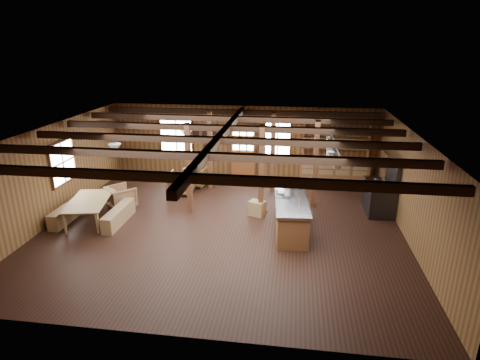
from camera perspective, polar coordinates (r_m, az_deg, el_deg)
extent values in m
cube|color=black|center=(11.52, -2.48, -6.87)|extent=(10.00, 9.00, 0.02)
cube|color=black|center=(10.60, -2.69, 6.98)|extent=(10.00, 9.00, 0.02)
cube|color=#533517|center=(12.84, -25.16, 0.80)|extent=(0.02, 9.00, 2.80)
cube|color=#533517|center=(11.25, 23.41, -1.37)|extent=(0.02, 9.00, 2.80)
cube|color=#533517|center=(15.26, 0.47, 5.30)|extent=(10.00, 0.02, 2.80)
cube|color=#533517|center=(7.00, -9.37, -12.38)|extent=(10.00, 0.02, 2.80)
cube|color=black|center=(7.34, -7.63, 0.28)|extent=(9.80, 0.12, 0.18)
cube|color=black|center=(8.73, -5.06, 3.41)|extent=(9.80, 0.12, 0.18)
cube|color=black|center=(10.15, -3.20, 5.68)|extent=(9.80, 0.12, 0.18)
cube|color=black|center=(11.59, -1.78, 7.37)|extent=(9.80, 0.12, 0.18)
cube|color=black|center=(13.04, -0.67, 8.69)|extent=(9.80, 0.12, 0.18)
cube|color=black|center=(14.31, 0.11, 9.62)|extent=(9.80, 0.12, 0.18)
cube|color=black|center=(10.63, -2.68, 6.29)|extent=(0.18, 8.82, 0.18)
cube|color=#4B2A15|center=(12.17, -7.30, 1.56)|extent=(0.15, 0.15, 2.80)
cube|color=#4B2A15|center=(14.17, -4.24, 4.18)|extent=(0.15, 0.15, 2.80)
cube|color=#4B2A15|center=(11.80, 3.08, 1.13)|extent=(0.15, 0.15, 2.80)
cube|color=#4B2A15|center=(13.89, 4.69, 3.86)|extent=(0.15, 0.15, 2.80)
cube|color=#4B2A15|center=(12.73, 10.67, 2.18)|extent=(0.15, 0.15, 2.80)
cube|color=brown|center=(15.43, 0.43, 2.18)|extent=(0.90, 0.06, 1.10)
cube|color=#4B2A15|center=(15.36, -1.34, 4.04)|extent=(0.06, 0.08, 2.10)
cube|color=#4B2A15|center=(15.24, 2.23, 3.91)|extent=(0.06, 0.08, 2.10)
cube|color=#4B2A15|center=(15.05, 0.45, 7.91)|extent=(1.02, 0.08, 0.06)
cube|color=white|center=(15.17, 0.44, 5.80)|extent=(0.84, 0.02, 0.90)
cube|color=white|center=(15.71, -9.06, 6.21)|extent=(1.20, 0.02, 1.20)
cube|color=#4B2A15|center=(15.71, -9.06, 6.21)|extent=(1.32, 0.06, 1.32)
cube|color=white|center=(15.06, 5.38, 5.81)|extent=(0.90, 0.02, 1.20)
cube|color=#4B2A15|center=(15.06, 5.38, 5.81)|extent=(1.02, 0.06, 1.32)
cube|color=white|center=(13.16, -23.95, 2.30)|extent=(0.02, 1.20, 1.20)
cube|color=#4B2A15|center=(13.16, -23.95, 2.30)|extent=(0.14, 1.24, 1.32)
cube|color=beige|center=(15.34, -4.41, 6.85)|extent=(0.50, 0.03, 0.40)
cube|color=black|center=(15.33, -4.41, 6.85)|extent=(0.55, 0.02, 0.45)
cube|color=beige|center=(15.50, -6.58, 6.53)|extent=(0.35, 0.03, 0.45)
cube|color=black|center=(15.49, -6.59, 6.52)|extent=(0.40, 0.02, 0.50)
cube|color=beige|center=(15.45, -4.36, 5.04)|extent=(0.40, 0.03, 0.30)
cube|color=black|center=(15.44, -4.37, 5.03)|extent=(0.45, 0.02, 0.35)
cube|color=brown|center=(15.17, 13.15, 0.98)|extent=(2.50, 0.55, 0.90)
cube|color=olive|center=(15.01, 13.29, 2.70)|extent=(2.55, 0.60, 0.06)
cube|color=brown|center=(14.96, 13.40, 4.50)|extent=(2.30, 0.35, 0.04)
cube|color=brown|center=(14.88, 13.50, 5.81)|extent=(2.30, 0.35, 0.04)
cube|color=brown|center=(14.81, 13.61, 7.12)|extent=(2.30, 0.35, 0.04)
cube|color=brown|center=(14.81, 9.05, 6.03)|extent=(0.04, 0.35, 1.40)
cube|color=brown|center=(15.04, 17.88, 5.55)|extent=(0.04, 0.35, 1.40)
cylinder|color=#2B2B2E|center=(11.57, -17.52, 5.95)|extent=(0.02, 0.02, 0.45)
cone|color=white|center=(11.65, -17.37, 4.40)|extent=(0.36, 0.36, 0.22)
cylinder|color=#2B2B2E|center=(12.89, -7.68, 7.93)|extent=(0.02, 0.02, 0.45)
cone|color=white|center=(12.96, -7.61, 6.52)|extent=(0.36, 0.36, 0.22)
cylinder|color=#2B2B2E|center=(10.83, 13.32, 5.33)|extent=(0.04, 3.00, 0.04)
cylinder|color=#2B2B2E|center=(9.54, 13.71, 2.95)|extent=(0.01, 0.01, 0.17)
cylinder|color=silver|center=(9.59, 13.64, 2.05)|extent=(0.19, 0.19, 0.14)
cylinder|color=#2B2B2E|center=(9.99, 14.07, 3.62)|extent=(0.01, 0.01, 0.18)
cylinder|color=#2B2B2E|center=(10.03, 14.00, 2.75)|extent=(0.20, 0.20, 0.14)
cylinder|color=#2B2B2E|center=(10.40, 13.05, 4.38)|extent=(0.01, 0.01, 0.15)
cylinder|color=silver|center=(10.44, 12.99, 3.61)|extent=(0.27, 0.27, 0.14)
cylinder|color=#2B2B2E|center=(10.84, 12.84, 4.86)|extent=(0.01, 0.01, 0.19)
cylinder|color=#2B2B2E|center=(10.88, 12.77, 4.01)|extent=(0.23, 0.23, 0.14)
cylinder|color=#2B2B2E|center=(11.29, 12.99, 5.26)|extent=(0.01, 0.01, 0.25)
cylinder|color=silver|center=(11.34, 12.92, 4.31)|extent=(0.24, 0.24, 0.14)
cylinder|color=#2B2B2E|center=(11.73, 12.86, 5.76)|extent=(0.01, 0.01, 0.25)
cylinder|color=#2B2B2E|center=(11.77, 12.79, 4.83)|extent=(0.22, 0.22, 0.14)
cylinder|color=#2B2B2E|center=(12.16, 12.70, 6.45)|extent=(0.01, 0.01, 0.16)
cylinder|color=silver|center=(12.19, 12.65, 5.76)|extent=(0.20, 0.20, 0.14)
cube|color=brown|center=(11.29, 7.24, -5.12)|extent=(0.97, 2.45, 0.86)
cube|color=silver|center=(11.10, 7.34, -2.91)|extent=(1.06, 2.56, 0.08)
cylinder|color=#2B2B2E|center=(10.55, 7.29, -4.12)|extent=(0.44, 0.44, 0.06)
cylinder|color=silver|center=(10.49, 8.41, -3.41)|extent=(0.03, 0.03, 0.30)
cube|color=olive|center=(12.24, 2.46, -4.03)|extent=(0.61, 0.53, 0.46)
cube|color=#2B2B2E|center=(13.18, 19.15, -2.42)|extent=(0.78, 1.46, 0.88)
cube|color=silver|center=(13.03, 19.36, -0.54)|extent=(0.80, 1.48, 0.04)
cube|color=#2B2B2E|center=(12.94, 20.99, 1.55)|extent=(0.12, 1.46, 0.97)
cube|color=silver|center=(12.79, 20.73, 3.65)|extent=(0.40, 1.56, 0.05)
imported|color=olive|center=(12.57, -20.39, -4.13)|extent=(1.42, 2.06, 0.66)
cube|color=olive|center=(12.97, -23.27, -4.27)|extent=(0.32, 1.69, 0.46)
cube|color=olive|center=(12.24, -16.86, -4.85)|extent=(0.32, 1.70, 0.47)
imported|color=brown|center=(14.08, -8.36, -0.41)|extent=(0.82, 0.85, 0.76)
imported|color=brown|center=(14.79, -6.19, 0.58)|extent=(0.91, 0.93, 0.74)
imported|color=brown|center=(13.27, -16.57, -2.35)|extent=(1.11, 1.11, 0.73)
cylinder|color=silver|center=(11.77, 6.98, -0.95)|extent=(0.29, 0.29, 0.18)
imported|color=silver|center=(11.44, 5.70, -1.77)|extent=(0.36, 0.36, 0.07)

